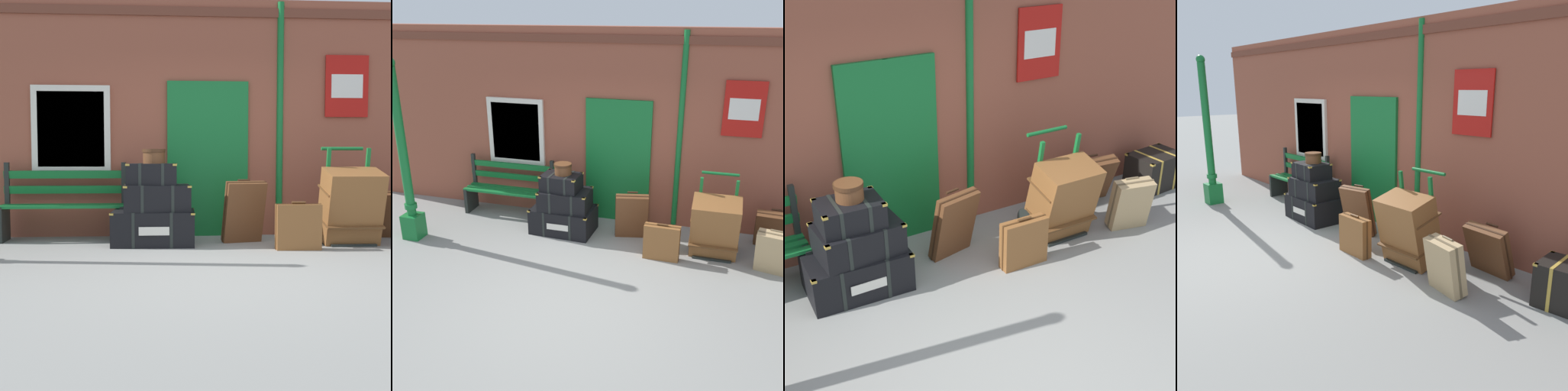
% 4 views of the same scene
% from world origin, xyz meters
% --- Properties ---
extents(ground_plane, '(60.00, 60.00, 0.00)m').
position_xyz_m(ground_plane, '(0.00, 0.00, 0.00)').
color(ground_plane, gray).
extents(brick_facade, '(10.40, 0.35, 3.20)m').
position_xyz_m(brick_facade, '(-0.01, 2.60, 1.60)').
color(brick_facade, brown).
rests_on(brick_facade, ground).
extents(lamp_post, '(0.28, 0.28, 2.82)m').
position_xyz_m(lamp_post, '(-2.95, 0.82, 1.06)').
color(lamp_post, '#146B2D').
rests_on(lamp_post, ground).
extents(platform_bench, '(1.60, 0.43, 1.01)m').
position_xyz_m(platform_bench, '(-1.87, 2.16, 0.44)').
color(platform_bench, '#146B2D').
rests_on(platform_bench, ground).
extents(steamer_trunk_base, '(1.04, 0.69, 0.43)m').
position_xyz_m(steamer_trunk_base, '(-0.71, 1.72, 0.21)').
color(steamer_trunk_base, black).
rests_on(steamer_trunk_base, ground).
extents(steamer_trunk_middle, '(0.83, 0.57, 0.33)m').
position_xyz_m(steamer_trunk_middle, '(-0.67, 1.70, 0.58)').
color(steamer_trunk_middle, black).
rests_on(steamer_trunk_middle, steamer_trunk_base).
extents(steamer_trunk_top, '(0.63, 0.47, 0.27)m').
position_xyz_m(steamer_trunk_top, '(-0.72, 1.69, 0.87)').
color(steamer_trunk_top, black).
rests_on(steamer_trunk_top, steamer_trunk_middle).
extents(round_hatbox, '(0.28, 0.28, 0.18)m').
position_xyz_m(round_hatbox, '(-0.70, 1.72, 1.10)').
color(round_hatbox, brown).
rests_on(round_hatbox, steamer_trunk_top).
extents(porters_trolley, '(0.71, 0.56, 1.21)m').
position_xyz_m(porters_trolley, '(1.71, 1.69, 0.27)').
color(porters_trolley, black).
rests_on(porters_trolley, ground).
extents(large_brown_trunk, '(0.70, 0.64, 0.96)m').
position_xyz_m(large_brown_trunk, '(1.71, 1.52, 0.48)').
color(large_brown_trunk, brown).
rests_on(large_brown_trunk, ground).
extents(suitcase_olive, '(0.56, 0.41, 0.80)m').
position_xyz_m(suitcase_olive, '(0.42, 1.76, 0.39)').
color(suitcase_olive, brown).
rests_on(suitcase_olive, ground).
extents(suitcase_oxblood, '(0.59, 0.42, 0.65)m').
position_xyz_m(suitcase_oxblood, '(2.58, 2.02, 0.32)').
color(suitcase_oxblood, brown).
rests_on(suitcase_oxblood, ground).
extents(suitcase_charcoal, '(0.52, 0.39, 0.65)m').
position_xyz_m(suitcase_charcoal, '(2.52, 1.26, 0.32)').
color(suitcase_charcoal, tan).
rests_on(suitcase_charcoal, ground).
extents(suitcase_umber, '(0.53, 0.16, 0.57)m').
position_xyz_m(suitcase_umber, '(0.98, 1.23, 0.27)').
color(suitcase_umber, brown).
rests_on(suitcase_umber, ground).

